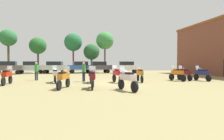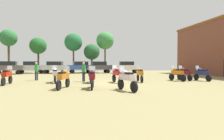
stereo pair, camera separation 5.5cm
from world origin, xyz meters
name	(u,v)px [view 2 (the right image)]	position (x,y,z in m)	size (l,w,h in m)	color
ground_plane	(111,83)	(0.00, 0.00, 0.01)	(44.00, 52.00, 0.02)	olive
motorcycle_1	(177,73)	(6.53, 0.67, 0.75)	(0.77, 2.14, 1.48)	black
motorcycle_2	(140,74)	(2.69, 0.32, 0.75)	(0.62, 2.24, 1.48)	black
motorcycle_3	(202,73)	(8.96, 0.35, 0.73)	(0.66, 2.15, 1.45)	black
motorcycle_4	(63,78)	(-3.72, -3.11, 0.75)	(0.81, 2.24, 1.48)	black
motorcycle_5	(55,74)	(-4.79, 0.95, 0.75)	(0.69, 2.28, 1.49)	black
motorcycle_6	(7,75)	(-8.31, 0.05, 0.75)	(0.62, 2.18, 1.49)	black
motorcycle_7	(117,74)	(0.53, -0.01, 0.76)	(0.70, 2.17, 1.51)	black
motorcycle_8	(184,73)	(7.56, 1.11, 0.73)	(0.64, 2.15, 1.45)	black
motorcycle_9	(91,75)	(-1.71, 0.36, 0.73)	(0.62, 2.20, 1.45)	black
motorcycle_11	(92,78)	(-1.83, -3.39, 0.75)	(0.62, 2.16, 1.48)	black
motorcycle_12	(127,79)	(0.18, -4.72, 0.75)	(0.83, 2.15, 1.49)	black
car_1	(55,66)	(-6.69, 16.24, 1.19)	(4.50, 2.36, 2.00)	black
car_2	(126,66)	(5.31, 15.34, 1.19)	(4.44, 2.18, 2.00)	black
car_3	(31,66)	(-10.50, 16.67, 1.19)	(4.57, 2.60, 2.00)	black
car_4	(81,66)	(-2.51, 16.48, 1.19)	(4.56, 2.59, 2.00)	black
car_5	(8,67)	(-13.51, 15.12, 1.19)	(4.51, 2.38, 2.00)	black
car_6	(99,66)	(0.59, 16.17, 1.19)	(4.56, 2.57, 2.00)	black
person_1	(84,70)	(-2.30, 1.54, 1.08)	(0.48, 0.48, 1.80)	#2C2C40
person_3	(36,70)	(-6.87, 3.56, 1.07)	(0.38, 0.38, 1.80)	#273343
tree_1	(8,38)	(-14.63, 18.74, 5.99)	(2.84, 2.84, 7.49)	brown
tree_2	(105,41)	(2.28, 20.43, 6.12)	(3.43, 3.43, 7.86)	brown
tree_3	(38,46)	(-10.11, 20.13, 4.90)	(3.04, 3.04, 6.44)	#503825
tree_4	(73,42)	(-3.75, 18.69, 5.51)	(3.21, 3.21, 7.12)	brown
tree_5	(92,52)	(-0.42, 19.17, 3.83)	(2.97, 2.97, 5.32)	brown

